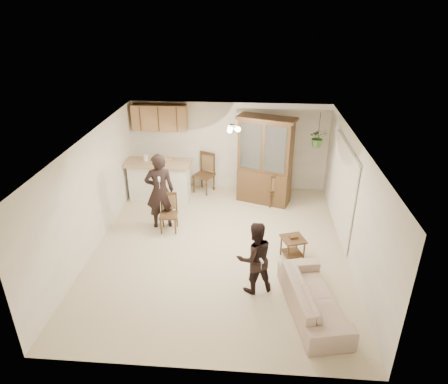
# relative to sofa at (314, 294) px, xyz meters

# --- Properties ---
(floor) EXTENTS (6.50, 6.50, 0.00)m
(floor) POSITION_rel_sofa_xyz_m (-1.81, 1.85, -0.37)
(floor) COLOR beige
(floor) RESTS_ON ground
(ceiling) EXTENTS (5.50, 6.50, 0.02)m
(ceiling) POSITION_rel_sofa_xyz_m (-1.81, 1.85, 2.13)
(ceiling) COLOR white
(ceiling) RESTS_ON wall_back
(wall_back) EXTENTS (5.50, 0.02, 2.50)m
(wall_back) POSITION_rel_sofa_xyz_m (-1.81, 5.10, 0.88)
(wall_back) COLOR white
(wall_back) RESTS_ON ground
(wall_front) EXTENTS (5.50, 0.02, 2.50)m
(wall_front) POSITION_rel_sofa_xyz_m (-1.81, -1.40, 0.88)
(wall_front) COLOR white
(wall_front) RESTS_ON ground
(wall_left) EXTENTS (0.02, 6.50, 2.50)m
(wall_left) POSITION_rel_sofa_xyz_m (-4.56, 1.85, 0.88)
(wall_left) COLOR white
(wall_left) RESTS_ON ground
(wall_right) EXTENTS (0.02, 6.50, 2.50)m
(wall_right) POSITION_rel_sofa_xyz_m (0.94, 1.85, 0.88)
(wall_right) COLOR white
(wall_right) RESTS_ON ground
(breakfast_bar) EXTENTS (1.60, 0.55, 1.00)m
(breakfast_bar) POSITION_rel_sofa_xyz_m (-3.66, 4.20, 0.13)
(breakfast_bar) COLOR white
(breakfast_bar) RESTS_ON floor
(bar_top) EXTENTS (1.75, 0.70, 0.08)m
(bar_top) POSITION_rel_sofa_xyz_m (-3.66, 4.20, 0.68)
(bar_top) COLOR tan
(bar_top) RESTS_ON breakfast_bar
(upper_cabinets) EXTENTS (1.50, 0.34, 0.70)m
(upper_cabinets) POSITION_rel_sofa_xyz_m (-3.71, 4.92, 1.73)
(upper_cabinets) COLOR #996D43
(upper_cabinets) RESTS_ON wall_back
(vertical_blinds) EXTENTS (0.06, 2.30, 2.10)m
(vertical_blinds) POSITION_rel_sofa_xyz_m (0.90, 2.75, 0.73)
(vertical_blinds) COLOR silver
(vertical_blinds) RESTS_ON wall_right
(ceiling_fixture) EXTENTS (0.36, 0.36, 0.20)m
(ceiling_fixture) POSITION_rel_sofa_xyz_m (-1.61, 3.05, 2.03)
(ceiling_fixture) COLOR beige
(ceiling_fixture) RESTS_ON ceiling
(hanging_plant) EXTENTS (0.43, 0.37, 0.48)m
(hanging_plant) POSITION_rel_sofa_xyz_m (0.49, 4.25, 1.48)
(hanging_plant) COLOR #366026
(hanging_plant) RESTS_ON ceiling
(plant_cord) EXTENTS (0.01, 0.01, 0.65)m
(plant_cord) POSITION_rel_sofa_xyz_m (0.49, 4.25, 1.81)
(plant_cord) COLOR #29251E
(plant_cord) RESTS_ON ceiling
(sofa) EXTENTS (1.08, 1.98, 0.73)m
(sofa) POSITION_rel_sofa_xyz_m (0.00, 0.00, 0.00)
(sofa) COLOR beige
(sofa) RESTS_ON floor
(adult) EXTENTS (0.75, 0.59, 1.80)m
(adult) POSITION_rel_sofa_xyz_m (-3.30, 2.72, 0.53)
(adult) COLOR black
(adult) RESTS_ON floor
(child) EXTENTS (0.79, 0.71, 1.35)m
(child) POSITION_rel_sofa_xyz_m (-1.05, 0.51, 0.31)
(child) COLOR black
(child) RESTS_ON floor
(china_hutch) EXTENTS (1.60, 1.02, 2.35)m
(china_hutch) POSITION_rel_sofa_xyz_m (-0.82, 4.27, 0.80)
(china_hutch) COLOR #372414
(china_hutch) RESTS_ON floor
(side_table) EXTENTS (0.58, 0.58, 0.56)m
(side_table) POSITION_rel_sofa_xyz_m (-0.24, 1.59, -0.11)
(side_table) COLOR #372414
(side_table) RESTS_ON floor
(chair_bar) EXTENTS (0.44, 0.44, 0.93)m
(chair_bar) POSITION_rel_sofa_xyz_m (-3.08, 2.52, -0.10)
(chair_bar) COLOR #372414
(chair_bar) RESTS_ON floor
(chair_hutch_left) EXTENTS (0.66, 0.66, 1.13)m
(chair_hutch_left) POSITION_rel_sofa_xyz_m (-2.51, 4.73, -0.05)
(chair_hutch_left) COLOR #372414
(chair_hutch_left) RESTS_ON floor
(chair_hutch_right) EXTENTS (0.57, 0.57, 0.94)m
(chair_hutch_right) POSITION_rel_sofa_xyz_m (-0.59, 4.08, -0.10)
(chair_hutch_right) COLOR #372414
(chair_hutch_right) RESTS_ON floor
(controller_adult) EXTENTS (0.09, 0.17, 0.05)m
(controller_adult) POSITION_rel_sofa_xyz_m (-3.19, 2.30, 1.07)
(controller_adult) COLOR silver
(controller_adult) RESTS_ON adult
(controller_child) EXTENTS (0.08, 0.13, 0.04)m
(controller_child) POSITION_rel_sofa_xyz_m (-0.93, 0.19, 0.52)
(controller_child) COLOR silver
(controller_child) RESTS_ON child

